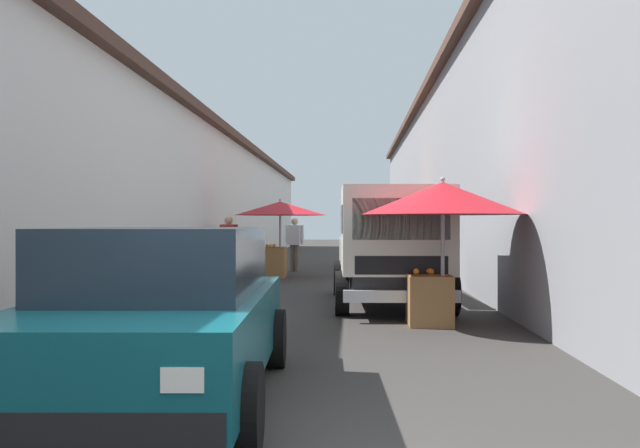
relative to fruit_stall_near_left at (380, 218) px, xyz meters
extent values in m
plane|color=#33302D|center=(-5.78, 1.72, -1.67)|extent=(90.00, 90.00, 0.00)
cube|color=silver|center=(-3.53, 8.46, 0.47)|extent=(49.50, 7.00, 4.28)
cube|color=#4C3328|center=(-3.53, 8.46, 2.73)|extent=(49.80, 7.50, 0.24)
cube|color=gray|center=(-3.53, -5.01, 1.17)|extent=(49.50, 7.00, 5.69)
cube|color=#4C3328|center=(-3.53, -5.01, 4.14)|extent=(49.80, 7.50, 0.24)
cylinder|color=#9E9EA3|center=(-0.01, -0.03, -0.64)|extent=(0.06, 0.06, 2.06)
cone|color=#D84C14|center=(-0.01, -0.03, 0.19)|extent=(2.73, 2.73, 0.39)
sphere|color=#9E9EA3|center=(-0.01, -0.03, 0.43)|extent=(0.07, 0.07, 0.07)
cube|color=olive|center=(0.10, 0.18, -1.29)|extent=(0.77, 0.72, 0.77)
sphere|color=orange|center=(0.05, 0.22, -0.80)|extent=(0.09, 0.09, 0.09)
sphere|color=orange|center=(0.04, 0.34, -0.86)|extent=(0.09, 0.09, 0.09)
sphere|color=orange|center=(0.17, 0.12, -0.86)|extent=(0.09, 0.09, 0.09)
sphere|color=orange|center=(0.26, 0.09, -0.86)|extent=(0.09, 0.09, 0.09)
sphere|color=orange|center=(0.12, 0.15, -0.86)|extent=(0.09, 0.09, 0.09)
sphere|color=orange|center=(0.01, 0.07, -0.86)|extent=(0.09, 0.09, 0.09)
cylinder|color=#9E9EA3|center=(-13.07, -0.35, -0.63)|extent=(0.06, 0.06, 2.09)
cone|color=red|center=(-13.07, -0.35, 0.18)|extent=(2.36, 2.36, 0.47)
sphere|color=#9E9EA3|center=(-13.07, -0.35, 0.45)|extent=(0.07, 0.07, 0.07)
cube|color=olive|center=(-12.90, -0.18, -1.31)|extent=(0.83, 0.63, 0.73)
sphere|color=orange|center=(-12.90, -0.21, -0.90)|extent=(0.09, 0.09, 0.09)
sphere|color=orange|center=(-12.75, -0.20, -0.90)|extent=(0.09, 0.09, 0.09)
sphere|color=orange|center=(-12.84, 0.01, -0.90)|extent=(0.09, 0.09, 0.09)
sphere|color=orange|center=(-12.62, -0.08, -0.84)|extent=(0.09, 0.09, 0.09)
cylinder|color=#9E9EA3|center=(-4.30, 2.94, -0.63)|extent=(0.06, 0.06, 2.09)
cone|color=red|center=(-4.30, 2.94, 0.23)|extent=(2.53, 2.53, 0.38)
sphere|color=#9E9EA3|center=(-4.30, 2.94, 0.46)|extent=(0.07, 0.07, 0.07)
cube|color=olive|center=(-4.38, 3.17, -1.26)|extent=(0.84, 0.77, 0.83)
sphere|color=orange|center=(-4.55, 3.18, -0.80)|extent=(0.09, 0.09, 0.09)
sphere|color=orange|center=(-4.44, 3.29, -0.80)|extent=(0.09, 0.09, 0.09)
sphere|color=orange|center=(-4.30, 3.10, -0.80)|extent=(0.09, 0.09, 0.09)
sphere|color=orange|center=(-4.47, 3.41, -0.74)|extent=(0.09, 0.09, 0.09)
sphere|color=orange|center=(-4.33, 3.11, -0.80)|extent=(0.09, 0.09, 0.09)
cube|color=#0F4C56|center=(-17.32, 2.55, -1.10)|extent=(3.97, 1.88, 0.64)
cube|color=#19232D|center=(-17.17, 2.55, -0.50)|extent=(2.40, 1.61, 0.56)
cube|color=black|center=(-19.22, 2.47, -1.32)|extent=(0.17, 1.65, 0.20)
cube|color=silver|center=(-19.22, 1.88, -1.04)|extent=(0.07, 0.24, 0.14)
cylinder|color=black|center=(-18.60, 1.63, -1.37)|extent=(0.61, 0.23, 0.60)
cylinder|color=black|center=(-15.95, 1.75, -1.37)|extent=(0.61, 0.23, 0.60)
cylinder|color=black|center=(-16.03, 3.46, -1.37)|extent=(0.61, 0.23, 0.60)
cube|color=black|center=(-10.32, 0.30, -1.17)|extent=(4.85, 1.64, 0.36)
cube|color=beige|center=(-11.95, 0.24, -0.29)|extent=(1.60, 1.80, 1.40)
cube|color=#19232D|center=(-12.69, 0.22, -0.12)|extent=(0.11, 1.47, 0.63)
cube|color=#19232D|center=(-11.95, 0.24, -0.12)|extent=(1.11, 1.81, 0.45)
cube|color=black|center=(-12.70, 0.22, -0.81)|extent=(0.11, 1.40, 0.28)
cube|color=silver|center=(-12.78, 0.21, -1.27)|extent=(0.18, 1.75, 0.18)
cube|color=gray|center=(-9.47, -0.49, -0.74)|extent=(3.16, 0.17, 0.50)
cube|color=gray|center=(-9.53, 1.15, -0.74)|extent=(3.16, 0.17, 0.50)
cube|color=gray|center=(-7.95, 0.39, -0.74)|extent=(0.12, 1.65, 0.50)
cylinder|color=black|center=(-11.92, -0.63, -1.31)|extent=(0.73, 0.25, 0.72)
cylinder|color=black|center=(-11.98, 1.12, -1.31)|extent=(0.73, 0.25, 0.72)
cylinder|color=black|center=(-8.85, -0.52, -1.31)|extent=(0.73, 0.25, 0.72)
cylinder|color=black|center=(-8.91, 1.23, -1.31)|extent=(0.73, 0.25, 0.72)
cylinder|color=#665B4C|center=(-1.93, 2.67, -1.26)|extent=(0.14, 0.14, 0.82)
cylinder|color=#665B4C|center=(-1.85, 2.82, -1.26)|extent=(0.14, 0.14, 0.82)
cube|color=white|center=(-1.89, 2.75, -0.55)|extent=(0.40, 0.52, 0.61)
sphere|color=tan|center=(-1.89, 2.75, -0.13)|extent=(0.23, 0.23, 0.23)
cylinder|color=white|center=(-2.02, 2.49, -0.51)|extent=(0.08, 0.08, 0.55)
cylinder|color=white|center=(-1.75, 3.00, -0.51)|extent=(0.08, 0.08, 0.55)
cylinder|color=navy|center=(-4.27, 4.45, -1.26)|extent=(0.14, 0.14, 0.83)
cylinder|color=navy|center=(-4.37, 4.30, -1.26)|extent=(0.14, 0.14, 0.83)
cube|color=#B73333|center=(-4.32, 4.37, -0.52)|extent=(0.43, 0.52, 0.63)
sphere|color=tan|center=(-4.32, 4.37, -0.10)|extent=(0.23, 0.23, 0.23)
cylinder|color=#B73333|center=(-4.16, 4.62, -0.49)|extent=(0.08, 0.08, 0.56)
cylinder|color=#B73333|center=(-4.48, 4.13, -0.49)|extent=(0.08, 0.08, 0.56)
camera|label=1|loc=(-22.90, 0.95, -0.18)|focal=37.99mm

